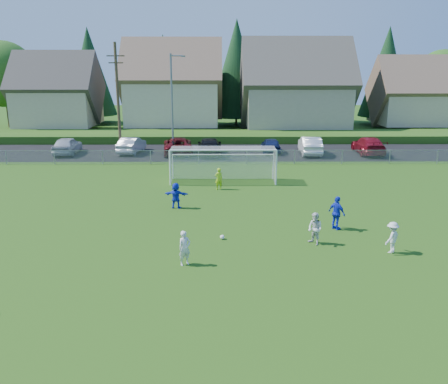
% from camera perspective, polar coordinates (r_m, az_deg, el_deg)
% --- Properties ---
extents(ground, '(160.00, 160.00, 0.00)m').
position_cam_1_polar(ground, '(18.73, 0.21, -10.63)').
color(ground, '#193D0C').
rests_on(ground, ground).
extents(asphalt_lot, '(60.00, 60.00, 0.00)m').
position_cam_1_polar(asphalt_lot, '(45.10, -0.21, 4.81)').
color(asphalt_lot, black).
rests_on(asphalt_lot, ground).
extents(grass_embankment, '(70.00, 6.00, 0.80)m').
position_cam_1_polar(grass_embankment, '(52.43, -0.25, 6.72)').
color(grass_embankment, '#1E420F').
rests_on(grass_embankment, ground).
extents(soccer_ball, '(0.22, 0.22, 0.22)m').
position_cam_1_polar(soccer_ball, '(22.82, -0.21, -5.44)').
color(soccer_ball, white).
rests_on(soccer_ball, ground).
extents(player_white_a, '(0.65, 0.59, 1.48)m').
position_cam_1_polar(player_white_a, '(19.90, -4.76, -6.74)').
color(player_white_a, silver).
rests_on(player_white_a, ground).
extents(player_white_b, '(0.89, 0.94, 1.52)m').
position_cam_1_polar(player_white_b, '(22.40, 10.89, -4.37)').
color(player_white_b, silver).
rests_on(player_white_b, ground).
extents(player_white_c, '(1.04, 1.01, 1.43)m').
position_cam_1_polar(player_white_c, '(22.35, 19.57, -5.17)').
color(player_white_c, silver).
rests_on(player_white_c, ground).
extents(player_blue_a, '(0.93, 1.07, 1.73)m').
position_cam_1_polar(player_blue_a, '(24.59, 13.41, -2.48)').
color(player_blue_a, '#162DCE').
rests_on(player_blue_a, ground).
extents(player_blue_b, '(1.46, 0.67, 1.51)m').
position_cam_1_polar(player_blue_b, '(27.60, -5.81, -0.42)').
color(player_blue_b, '#162DCE').
rests_on(player_blue_b, ground).
extents(goalkeeper, '(0.63, 0.53, 1.46)m').
position_cam_1_polar(goalkeeper, '(31.58, -0.64, 1.61)').
color(goalkeeper, '#A6D218').
rests_on(goalkeeper, ground).
extents(car_a, '(1.99, 4.72, 1.59)m').
position_cam_1_polar(car_a, '(46.50, -18.34, 5.34)').
color(car_a, '#B8BAC0').
rests_on(car_a, ground).
extents(car_b, '(2.18, 4.67, 1.48)m').
position_cam_1_polar(car_b, '(45.52, -11.06, 5.56)').
color(car_b, beige).
rests_on(car_b, ground).
extents(car_c, '(3.15, 5.81, 1.55)m').
position_cam_1_polar(car_c, '(44.45, -5.56, 5.59)').
color(car_c, '#560910').
rests_on(car_c, ground).
extents(car_d, '(2.20, 5.32, 1.54)m').
position_cam_1_polar(car_d, '(43.86, -1.77, 5.52)').
color(car_d, black).
rests_on(car_d, ground).
extents(car_e, '(1.67, 4.07, 1.38)m').
position_cam_1_polar(car_e, '(45.18, 5.66, 5.64)').
color(car_e, '#151F4A').
rests_on(car_e, ground).
extents(car_f, '(1.99, 5.05, 1.64)m').
position_cam_1_polar(car_f, '(44.75, 10.31, 5.54)').
color(car_f, silver).
rests_on(car_f, ground).
extents(car_g, '(2.38, 5.49, 1.57)m').
position_cam_1_polar(car_g, '(46.20, 16.98, 5.38)').
color(car_g, maroon).
rests_on(car_g, ground).
extents(soccer_goal, '(7.42, 1.90, 2.50)m').
position_cam_1_polar(soccer_goal, '(33.55, -0.12, 3.99)').
color(soccer_goal, white).
rests_on(soccer_goal, ground).
extents(chainlink_fence, '(52.06, 0.06, 1.20)m').
position_cam_1_polar(chainlink_fence, '(39.58, -0.17, 4.25)').
color(chainlink_fence, gray).
rests_on(chainlink_fence, ground).
extents(streetlight, '(1.38, 0.18, 9.00)m').
position_cam_1_polar(streetlight, '(43.19, -6.22, 10.73)').
color(streetlight, slate).
rests_on(streetlight, ground).
extents(utility_pole, '(1.60, 0.26, 10.00)m').
position_cam_1_polar(utility_pole, '(44.93, -12.65, 11.02)').
color(utility_pole, '#473321').
rests_on(utility_pole, ground).
extents(houses_row, '(53.90, 11.45, 13.27)m').
position_cam_1_polar(houses_row, '(59.36, 1.68, 14.42)').
color(houses_row, tan).
rests_on(houses_row, ground).
extents(tree_row, '(65.98, 12.36, 13.80)m').
position_cam_1_polar(tree_row, '(65.61, 0.63, 14.14)').
color(tree_row, '#382616').
rests_on(tree_row, ground).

